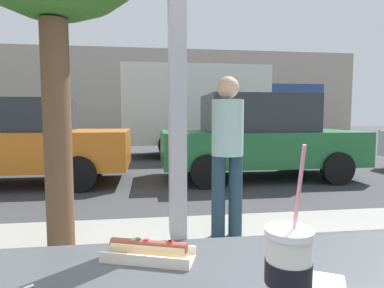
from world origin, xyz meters
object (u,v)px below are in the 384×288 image
(parked_car_orange, at_px, (14,141))
(pedestrian, at_px, (227,146))
(hotdog_tray_far, at_px, (149,251))
(box_truck, at_px, (215,108))
(parked_car_green, at_px, (258,137))
(soda_cup_right, at_px, (288,271))

(parked_car_orange, bearing_deg, pedestrian, -46.24)
(hotdog_tray_far, bearing_deg, box_truck, 77.30)
(hotdog_tray_far, relative_size, parked_car_orange, 0.06)
(parked_car_orange, bearing_deg, hotdog_tray_far, -66.25)
(parked_car_green, relative_size, box_truck, 0.66)
(box_truck, bearing_deg, soda_cup_right, -101.01)
(soda_cup_right, relative_size, hotdog_tray_far, 1.29)
(hotdog_tray_far, height_order, parked_car_green, parked_car_green)
(soda_cup_right, distance_m, box_truck, 10.51)
(box_truck, relative_size, pedestrian, 3.90)
(soda_cup_right, height_order, parked_car_green, parked_car_green)
(parked_car_orange, relative_size, parked_car_green, 1.04)
(soda_cup_right, bearing_deg, parked_car_green, 71.28)
(box_truck, bearing_deg, parked_car_green, -88.75)
(hotdog_tray_far, height_order, parked_car_orange, parked_car_orange)
(box_truck, bearing_deg, parked_car_orange, -139.70)
(hotdog_tray_far, bearing_deg, soda_cup_right, -46.65)
(parked_car_green, bearing_deg, parked_car_orange, -180.00)
(soda_cup_right, xyz_separation_m, hotdog_tray_far, (-0.26, 0.27, -0.06))
(parked_car_green, bearing_deg, pedestrian, -113.68)
(soda_cup_right, relative_size, parked_car_orange, 0.07)
(parked_car_green, relative_size, pedestrian, 2.56)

